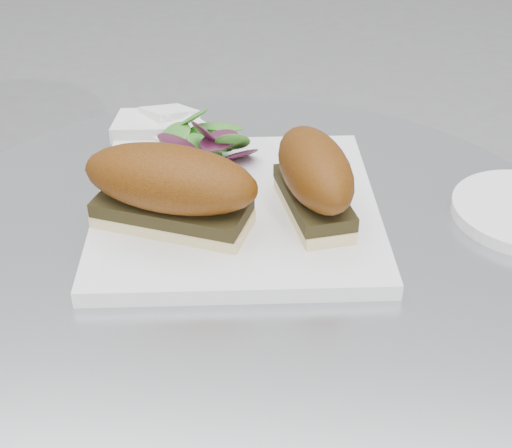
% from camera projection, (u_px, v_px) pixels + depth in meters
% --- Properties ---
extents(table, '(0.70, 0.70, 0.73)m').
position_uv_depth(table, '(246.00, 422.00, 0.82)').
color(table, '#AEB0B5').
rests_on(table, ground).
extents(plate, '(0.32, 0.32, 0.02)m').
position_uv_depth(plate, '(236.00, 208.00, 0.73)').
color(plate, white).
rests_on(plate, table).
extents(sandwich_left, '(0.18, 0.11, 0.08)m').
position_uv_depth(sandwich_left, '(170.00, 187.00, 0.66)').
color(sandwich_left, beige).
rests_on(sandwich_left, plate).
extents(sandwich_right, '(0.10, 0.15, 0.08)m').
position_uv_depth(sandwich_right, '(315.00, 177.00, 0.68)').
color(sandwich_right, beige).
rests_on(sandwich_right, plate).
extents(salad, '(0.11, 0.11, 0.05)m').
position_uv_depth(salad, '(203.00, 139.00, 0.78)').
color(salad, '#45862C').
rests_on(salad, plate).
extents(napkin, '(0.13, 0.13, 0.02)m').
position_uv_depth(napkin, '(165.00, 134.00, 0.86)').
color(napkin, white).
rests_on(napkin, table).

